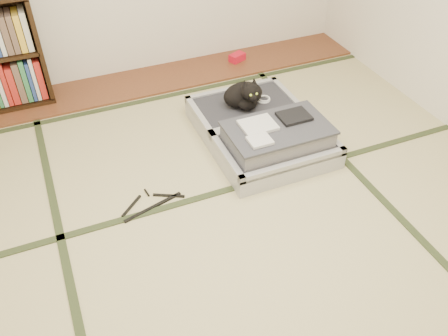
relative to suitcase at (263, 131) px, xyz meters
name	(u,v)px	position (x,y,z in m)	size (l,w,h in m)	color
floor	(239,236)	(-0.54, -0.78, -0.11)	(4.50, 4.50, 0.00)	tan
wood_strip	(148,81)	(-0.54, 1.22, -0.10)	(4.00, 0.50, 0.02)	brown
red_item	(237,57)	(0.35, 1.25, -0.06)	(0.15, 0.09, 0.07)	red
tatami_borders	(209,185)	(-0.54, -0.29, -0.11)	(4.00, 4.50, 0.01)	#2D381E
suitcase	(263,131)	(0.00, 0.00, 0.00)	(0.81, 1.08, 0.32)	#A6A7AB
cat	(245,95)	(-0.02, 0.29, 0.15)	(0.36, 0.36, 0.29)	black
cable_coil	(264,99)	(0.16, 0.32, 0.05)	(0.11, 0.11, 0.03)	white
hanger	(152,204)	(-0.95, -0.31, -0.10)	(0.43, 0.25, 0.01)	black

